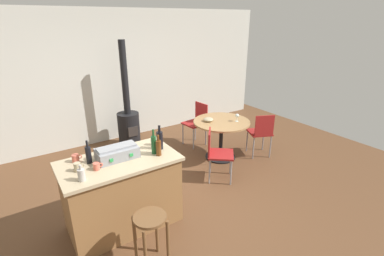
{
  "coord_description": "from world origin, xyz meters",
  "views": [
    {
      "loc": [
        -1.69,
        -3.14,
        2.5
      ],
      "look_at": [
        0.56,
        0.21,
        0.93
      ],
      "focal_mm": 26.44,
      "sensor_mm": 36.0,
      "label": 1
    }
  ],
  "objects_px": {
    "folding_chair_left": "(261,131)",
    "wine_glass": "(237,116)",
    "cup_0": "(78,167)",
    "kitchen_island": "(122,193)",
    "folding_chair_near": "(197,121)",
    "cup_3": "(76,158)",
    "wooden_stool": "(151,229)",
    "dining_table": "(221,130)",
    "bottle_1": "(81,175)",
    "bottle_3": "(159,148)",
    "wood_stove": "(128,122)",
    "serving_bowl": "(208,119)",
    "cup_1": "(97,166)",
    "bottle_4": "(154,144)",
    "toolbox": "(117,152)",
    "cup_2": "(154,142)",
    "folding_chair_far": "(217,151)",
    "bottle_0": "(160,140)",
    "bottle_2": "(88,154)"
  },
  "relations": [
    {
      "from": "folding_chair_left",
      "to": "wine_glass",
      "type": "xyz_separation_m",
      "value": [
        -0.44,
        0.21,
        0.33
      ]
    },
    {
      "from": "cup_0",
      "to": "wine_glass",
      "type": "bearing_deg",
      "value": 11.85
    },
    {
      "from": "kitchen_island",
      "to": "folding_chair_near",
      "type": "xyz_separation_m",
      "value": [
        2.21,
        1.54,
        0.05
      ]
    },
    {
      "from": "cup_3",
      "to": "kitchen_island",
      "type": "bearing_deg",
      "value": -28.29
    },
    {
      "from": "wooden_stool",
      "to": "dining_table",
      "type": "height_order",
      "value": "dining_table"
    },
    {
      "from": "bottle_1",
      "to": "bottle_3",
      "type": "relative_size",
      "value": 0.67
    },
    {
      "from": "wood_stove",
      "to": "serving_bowl",
      "type": "xyz_separation_m",
      "value": [
        1.02,
        -1.35,
        0.25
      ]
    },
    {
      "from": "folding_chair_near",
      "to": "serving_bowl",
      "type": "xyz_separation_m",
      "value": [
        -0.2,
        -0.64,
        0.25
      ]
    },
    {
      "from": "folding_chair_near",
      "to": "cup_1",
      "type": "xyz_separation_m",
      "value": [
        -2.49,
        -1.63,
        0.45
      ]
    },
    {
      "from": "kitchen_island",
      "to": "bottle_4",
      "type": "xyz_separation_m",
      "value": [
        0.43,
        -0.08,
        0.58
      ]
    },
    {
      "from": "toolbox",
      "to": "cup_3",
      "type": "distance_m",
      "value": 0.47
    },
    {
      "from": "kitchen_island",
      "to": "cup_2",
      "type": "distance_m",
      "value": 0.76
    },
    {
      "from": "toolbox",
      "to": "wine_glass",
      "type": "relative_size",
      "value": 3.34
    },
    {
      "from": "toolbox",
      "to": "cup_0",
      "type": "distance_m",
      "value": 0.48
    },
    {
      "from": "kitchen_island",
      "to": "wine_glass",
      "type": "distance_m",
      "value": 2.55
    },
    {
      "from": "dining_table",
      "to": "bottle_4",
      "type": "height_order",
      "value": "bottle_4"
    },
    {
      "from": "kitchen_island",
      "to": "bottle_1",
      "type": "height_order",
      "value": "bottle_1"
    },
    {
      "from": "folding_chair_left",
      "to": "cup_2",
      "type": "distance_m",
      "value": 2.41
    },
    {
      "from": "wood_stove",
      "to": "toolbox",
      "type": "distance_m",
      "value": 2.46
    },
    {
      "from": "wooden_stool",
      "to": "serving_bowl",
      "type": "distance_m",
      "value": 2.64
    },
    {
      "from": "bottle_4",
      "to": "cup_1",
      "type": "relative_size",
      "value": 2.95
    },
    {
      "from": "dining_table",
      "to": "folding_chair_near",
      "type": "distance_m",
      "value": 0.77
    },
    {
      "from": "folding_chair_far",
      "to": "bottle_0",
      "type": "bearing_deg",
      "value": -169.08
    },
    {
      "from": "wooden_stool",
      "to": "dining_table",
      "type": "bearing_deg",
      "value": 35.12
    },
    {
      "from": "folding_chair_far",
      "to": "cup_1",
      "type": "xyz_separation_m",
      "value": [
        -1.95,
        -0.3,
        0.47
      ]
    },
    {
      "from": "serving_bowl",
      "to": "cup_2",
      "type": "bearing_deg",
      "value": -153.11
    },
    {
      "from": "wood_stove",
      "to": "cup_1",
      "type": "distance_m",
      "value": 2.71
    },
    {
      "from": "folding_chair_near",
      "to": "cup_0",
      "type": "xyz_separation_m",
      "value": [
        -2.67,
        -1.54,
        0.46
      ]
    },
    {
      "from": "bottle_0",
      "to": "bottle_3",
      "type": "bearing_deg",
      "value": -122.31
    },
    {
      "from": "bottle_3",
      "to": "cup_1",
      "type": "distance_m",
      "value": 0.74
    },
    {
      "from": "bottle_2",
      "to": "cup_2",
      "type": "distance_m",
      "value": 0.85
    },
    {
      "from": "folding_chair_far",
      "to": "serving_bowl",
      "type": "distance_m",
      "value": 0.81
    },
    {
      "from": "wood_stove",
      "to": "bottle_0",
      "type": "bearing_deg",
      "value": -101.14
    },
    {
      "from": "wood_stove",
      "to": "toolbox",
      "type": "xyz_separation_m",
      "value": [
        -0.99,
        -2.2,
        0.48
      ]
    },
    {
      "from": "cup_1",
      "to": "wine_glass",
      "type": "height_order",
      "value": "cup_1"
    },
    {
      "from": "bottle_0",
      "to": "bottle_2",
      "type": "bearing_deg",
      "value": 172.03
    },
    {
      "from": "bottle_2",
      "to": "folding_chair_far",
      "type": "bearing_deg",
      "value": 2.74
    },
    {
      "from": "kitchen_island",
      "to": "folding_chair_left",
      "type": "distance_m",
      "value": 2.91
    },
    {
      "from": "folding_chair_left",
      "to": "cup_0",
      "type": "xyz_separation_m",
      "value": [
        -3.35,
        -0.4,
        0.47
      ]
    },
    {
      "from": "folding_chair_near",
      "to": "bottle_4",
      "type": "height_order",
      "value": "bottle_4"
    },
    {
      "from": "toolbox",
      "to": "cup_1",
      "type": "distance_m",
      "value": 0.32
    },
    {
      "from": "folding_chair_left",
      "to": "folding_chair_near",
      "type": "bearing_deg",
      "value": 120.7
    },
    {
      "from": "cup_1",
      "to": "toolbox",
      "type": "bearing_deg",
      "value": 26.07
    },
    {
      "from": "cup_2",
      "to": "folding_chair_left",
      "type": "bearing_deg",
      "value": 5.98
    },
    {
      "from": "wine_glass",
      "to": "cup_1",
      "type": "bearing_deg",
      "value": -165.69
    },
    {
      "from": "folding_chair_left",
      "to": "bottle_0",
      "type": "bearing_deg",
      "value": -170.33
    },
    {
      "from": "folding_chair_left",
      "to": "cup_1",
      "type": "xyz_separation_m",
      "value": [
        -3.17,
        -0.49,
        0.46
      ]
    },
    {
      "from": "folding_chair_near",
      "to": "bottle_4",
      "type": "bearing_deg",
      "value": -137.68
    },
    {
      "from": "bottle_4",
      "to": "wine_glass",
      "type": "bearing_deg",
      "value": 18.78
    },
    {
      "from": "bottle_1",
      "to": "wine_glass",
      "type": "xyz_separation_m",
      "value": [
        2.92,
        0.84,
        -0.15
      ]
    }
  ]
}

